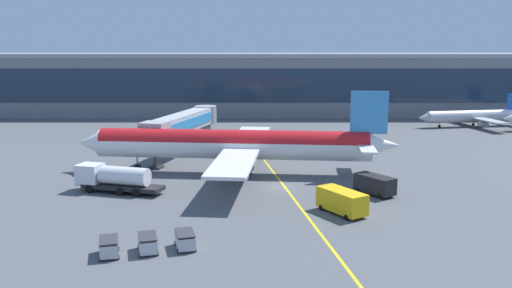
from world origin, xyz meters
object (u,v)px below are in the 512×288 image
at_px(crew_van, 376,184).
at_px(commuter_jet_far, 473,116).
at_px(fuel_tanker, 115,178).
at_px(main_airliner, 235,144).
at_px(baggage_cart_0, 110,247).
at_px(lavatory_truck, 343,201).
at_px(baggage_cart_2, 186,240).
at_px(baggage_cart_1, 148,243).

distance_m(crew_van, commuter_jet_far, 63.18).
distance_m(fuel_tanker, commuter_jet_far, 82.99).
xyz_separation_m(fuel_tanker, crew_van, (31.20, -1.16, -0.43)).
xyz_separation_m(main_airliner, commuter_jet_far, (49.82, 43.28, -1.79)).
bearing_deg(main_airliner, baggage_cart_0, -107.78).
distance_m(lavatory_truck, baggage_cart_2, 18.14).
height_order(baggage_cart_1, commuter_jet_far, commuter_jet_far).
bearing_deg(fuel_tanker, baggage_cart_2, -59.15).
height_order(fuel_tanker, baggage_cart_2, fuel_tanker).
bearing_deg(crew_van, commuter_jet_far, 58.73).
xyz_separation_m(fuel_tanker, baggage_cart_1, (7.81, -19.07, -0.96)).
bearing_deg(baggage_cart_1, lavatory_truck, 30.08).
bearing_deg(baggage_cart_2, fuel_tanker, 120.85).
distance_m(baggage_cart_0, baggage_cart_1, 3.20).
height_order(fuel_tanker, baggage_cart_1, fuel_tanker).
distance_m(baggage_cart_0, baggage_cart_2, 6.40).
height_order(fuel_tanker, lavatory_truck, fuel_tanker).
bearing_deg(baggage_cart_1, main_airliner, 77.48).
relative_size(main_airliner, fuel_tanker, 4.03).
bearing_deg(baggage_cart_0, baggage_cart_1, 15.06).
relative_size(baggage_cart_1, baggage_cart_2, 1.00).
distance_m(main_airliner, baggage_cart_0, 31.12).
bearing_deg(baggage_cart_0, main_airliner, 72.22).
height_order(lavatory_truck, baggage_cart_0, lavatory_truck).
bearing_deg(fuel_tanker, baggage_cart_1, -67.74).
bearing_deg(commuter_jet_far, baggage_cart_0, -129.17).
distance_m(crew_van, baggage_cart_1, 29.47).
distance_m(fuel_tanker, baggage_cart_2, 21.27).
xyz_separation_m(main_airliner, baggage_cart_0, (-9.45, -29.47, -3.32)).
distance_m(fuel_tanker, crew_van, 31.22).
distance_m(baggage_cart_1, commuter_jet_far, 91.27).
bearing_deg(lavatory_truck, baggage_cart_0, -151.87).
relative_size(baggage_cart_0, baggage_cart_1, 1.00).
bearing_deg(baggage_cart_2, commuter_jet_far, 53.24).
bearing_deg(main_airliner, crew_van, -32.20).
height_order(main_airliner, baggage_cart_1, main_airliner).
bearing_deg(baggage_cart_2, main_airliner, 83.30).
xyz_separation_m(lavatory_truck, baggage_cart_2, (-15.26, -9.80, -0.64)).
xyz_separation_m(crew_van, lavatory_truck, (-5.04, -7.28, 0.11)).
height_order(baggage_cart_1, baggage_cart_2, same).
bearing_deg(crew_van, baggage_cart_1, -142.55).
bearing_deg(baggage_cart_2, crew_van, 40.08).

